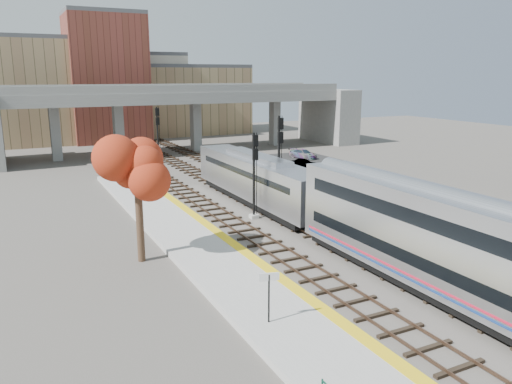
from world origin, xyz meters
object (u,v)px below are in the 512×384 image
signal_mast_mid (279,159)px  car_b (303,164)px  signal_mast_near (254,178)px  coach (483,258)px  car_a (287,168)px  car_c (303,154)px  tree (137,168)px  signal_mast_far (158,136)px  locomotive (257,178)px

signal_mast_mid → car_b: bearing=50.7°
signal_mast_near → car_b: size_ratio=2.05×
coach → car_a: size_ratio=6.37×
car_c → tree: bearing=-153.8°
tree → car_c: size_ratio=1.88×
signal_mast_far → car_c: bearing=-12.5°
signal_mast_mid → car_c: bearing=53.1°
signal_mast_far → car_a: 16.90m
locomotive → signal_mast_near: 4.39m
signal_mast_mid → car_b: 16.70m
signal_mast_near → tree: 11.47m
coach → signal_mast_mid: signal_mast_mid is taller
locomotive → signal_mast_far: size_ratio=2.71×
signal_mast_mid → car_c: size_ratio=1.84×
car_b → tree: bearing=-178.8°
locomotive → coach: size_ratio=0.76×
locomotive → car_a: locomotive is taller
signal_mast_mid → coach: bearing=-95.1°
coach → car_b: size_ratio=7.73×
coach → tree: tree is taller
locomotive → tree: bearing=-144.0°
coach → car_c: 44.41m
tree → car_c: tree is taller
signal_mast_mid → car_c: 23.89m
locomotive → signal_mast_near: size_ratio=2.88×
signal_mast_mid → locomotive: bearing=172.8°
coach → signal_mast_far: (-2.10, 45.36, 0.69)m
tree → signal_mast_near: bearing=26.8°
locomotive → signal_mast_mid: size_ratio=2.55×
coach → signal_mast_mid: (2.00, 22.35, 0.99)m
locomotive → tree: 15.34m
signal_mast_near → car_b: bearing=48.1°
signal_mast_mid → signal_mast_far: size_ratio=1.06×
coach → signal_mast_far: bearing=92.7°
car_b → car_c: car_c is taller
signal_mast_far → car_b: (14.49, -10.33, -2.92)m
signal_mast_mid → tree: (-14.10, -8.54, 1.87)m
car_c → car_b: bearing=-139.4°
coach → signal_mast_near: bearing=96.4°
car_c → signal_mast_mid: bearing=-144.8°
locomotive → coach: bearing=-90.0°
signal_mast_near → car_b: signal_mast_near is taller
tree → car_b: (24.49, 21.22, -5.09)m
signal_mast_mid → car_b: size_ratio=2.31×
car_a → car_b: (3.42, 2.13, -0.14)m
locomotive → signal_mast_near: bearing=-119.3°
signal_mast_near → tree: tree is taller
locomotive → car_c: locomotive is taller
coach → signal_mast_far: signal_mast_far is taller
tree → car_c: 39.78m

